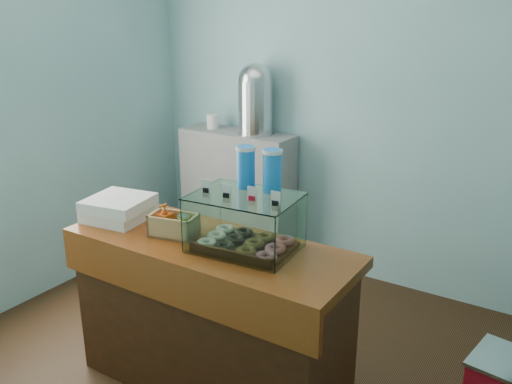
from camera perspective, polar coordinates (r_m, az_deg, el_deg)
The scene contains 8 objects.
ground at distance 3.51m, azimuth -1.96°, elevation -17.41°, with size 3.50×3.50×0.00m, color black.
room_shell at distance 2.85m, azimuth -1.82°, elevation 11.41°, with size 3.54×3.04×2.82m.
counter at distance 3.08m, azimuth -4.80°, elevation -12.81°, with size 1.60×0.60×0.90m.
back_shelf at distance 4.69m, azimuth -1.96°, elevation -0.24°, with size 1.00×0.32×1.10m, color gray.
display_case at distance 2.75m, azimuth -0.78°, elevation -2.51°, with size 0.56×0.43×0.51m.
condiment_crate at distance 2.97m, azimuth -8.78°, elevation -3.38°, with size 0.28×0.20×0.17m.
pastry_boxes at distance 3.26m, azimuth -14.24°, elevation -1.65°, with size 0.39×0.39×0.13m.
coffee_urn at distance 4.40m, azimuth -0.05°, elevation 9.95°, with size 0.31×0.31×0.57m.
Camera 1 is at (1.63, -2.33, 2.06)m, focal length 38.00 mm.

